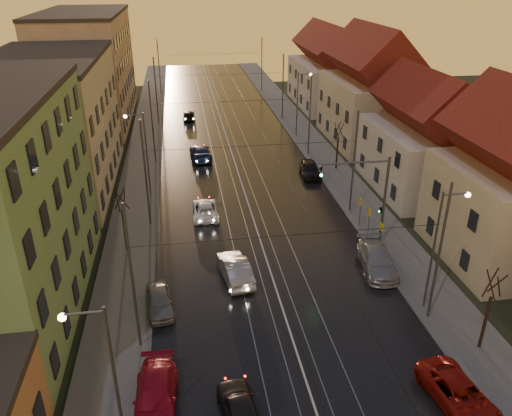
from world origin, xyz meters
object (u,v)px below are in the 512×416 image
street_lamp_3 (300,98)px  parked_left_3 (159,301)px  driving_car_3 (201,152)px  parked_right_2 (310,169)px  driving_car_2 (205,209)px  traffic_light_mast (373,191)px  driving_car_1 (235,269)px  parked_right_1 (377,260)px  driving_car_4 (189,115)px  street_lamp_1 (440,240)px  street_lamp_2 (143,147)px  driving_car_0 (240,410)px  parked_right_0 (459,395)px  street_lamp_0 (106,372)px

street_lamp_3 → parked_left_3: 37.84m
driving_car_3 → parked_right_2: driving_car_3 is taller
driving_car_2 → parked_right_2: size_ratio=1.03×
street_lamp_3 → traffic_light_mast: street_lamp_3 is taller
driving_car_1 → driving_car_2: driving_car_1 is taller
parked_right_1 → driving_car_4: bearing=112.7°
traffic_light_mast → parked_right_2: size_ratio=1.61×
street_lamp_1 → street_lamp_2: size_ratio=1.00×
street_lamp_3 → driving_car_3: bearing=-152.8°
street_lamp_1 → driving_car_2: 20.39m
driving_car_0 → parked_right_0: 10.63m
parked_right_1 → street_lamp_3: bearing=93.5°
street_lamp_2 → driving_car_1: size_ratio=1.67×
street_lamp_0 → parked_right_0: 16.59m
driving_car_0 → parked_right_0: bearing=169.3°
street_lamp_1 → parked_right_0: street_lamp_1 is taller
street_lamp_2 → driving_car_4: 26.48m
traffic_light_mast → parked_right_2: bearing=93.1°
street_lamp_1 → parked_right_2: street_lamp_1 is taller
street_lamp_0 → traffic_light_mast: (17.10, 16.00, -0.29)m
driving_car_4 → parked_right_0: bearing=104.1°
street_lamp_3 → driving_car_3: street_lamp_3 is taller
traffic_light_mast → driving_car_2: size_ratio=1.57×
street_lamp_0 → parked_right_1: 21.29m
driving_car_0 → driving_car_1: 11.99m
street_lamp_3 → driving_car_3: 14.90m
street_lamp_0 → traffic_light_mast: 23.42m
driving_car_1 → driving_car_3: size_ratio=0.90×
street_lamp_2 → driving_car_3: (5.48, 9.45, -4.11)m
street_lamp_1 → traffic_light_mast: (-1.11, 8.00, -0.29)m
parked_right_2 → parked_left_3: bearing=-122.5°
traffic_light_mast → driving_car_3: size_ratio=1.35×
driving_car_1 → parked_right_1: (10.03, -0.34, -0.03)m
driving_car_2 → driving_car_4: bearing=-88.7°
street_lamp_3 → parked_right_2: street_lamp_3 is taller
traffic_light_mast → driving_car_0: size_ratio=1.74×
parked_right_0 → street_lamp_3: bearing=79.6°
parked_right_1 → driving_car_0: bearing=-127.4°
driving_car_2 → parked_left_3: size_ratio=1.19×
driving_car_4 → driving_car_1: bearing=94.7°
street_lamp_0 → parked_right_2: size_ratio=1.79×
driving_car_1 → parked_left_3: driving_car_1 is taller
driving_car_4 → parked_right_1: bearing=108.2°
driving_car_0 → parked_right_0: (10.61, -0.68, -0.03)m
street_lamp_2 → driving_car_1: street_lamp_2 is taller
street_lamp_2 → driving_car_2: bearing=-44.1°
driving_car_3 → driving_car_2: bearing=84.8°
street_lamp_1 → parked_right_1: bearing=109.0°
driving_car_3 → parked_right_0: 38.52m
street_lamp_2 → parked_right_0: size_ratio=1.64×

